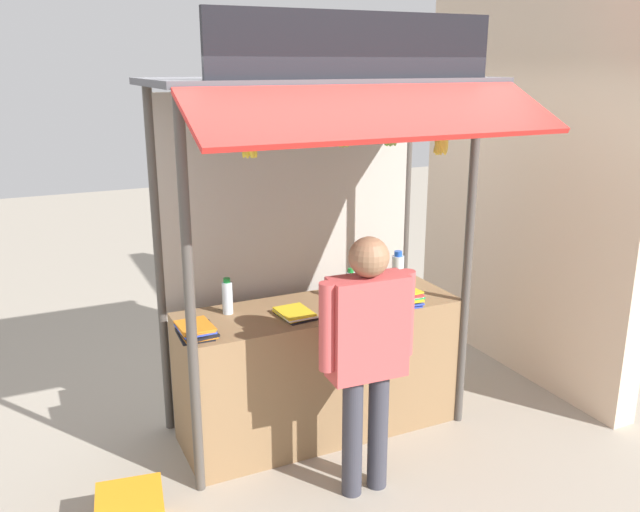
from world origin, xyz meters
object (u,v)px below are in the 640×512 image
water_bottle_far_left (227,297)px  water_bottle_left (398,273)px  banana_bunch_inner_right (391,134)px  banana_bunch_inner_left (344,135)px  water_bottle_mid_right (350,285)px  magazine_stack_front_left (401,297)px  vendor_person (367,344)px  magazine_stack_back_left (196,330)px  banana_bunch_rightmost (249,145)px  magazine_stack_center (295,314)px  banana_bunch_leftmost (441,141)px

water_bottle_far_left → water_bottle_left: bearing=-5.4°
water_bottle_far_left → banana_bunch_inner_right: bearing=-33.4°
banana_bunch_inner_left → water_bottle_far_left: bearing=134.0°
water_bottle_mid_right → banana_bunch_inner_right: (0.01, -0.45, 1.06)m
magazine_stack_front_left → vendor_person: 0.80m
magazine_stack_back_left → banana_bunch_inner_left: banana_bunch_inner_left is taller
banana_bunch_rightmost → magazine_stack_center: bearing=39.9°
magazine_stack_back_left → banana_bunch_leftmost: 1.85m
water_bottle_left → banana_bunch_inner_left: banana_bunch_inner_left is taller
banana_bunch_rightmost → water_bottle_left: bearing=20.0°
banana_bunch_rightmost → banana_bunch_inner_left: 0.56m
water_bottle_mid_right → banana_bunch_rightmost: (-0.85, -0.45, 1.04)m
water_bottle_left → banana_bunch_inner_right: bearing=-129.0°
water_bottle_mid_right → magazine_stack_back_left: size_ratio=0.84×
magazine_stack_center → banana_bunch_rightmost: 1.24m
magazine_stack_center → banana_bunch_leftmost: banana_bunch_leftmost is taller
magazine_stack_front_left → banana_bunch_inner_right: banana_bunch_inner_right is taller
water_bottle_mid_right → water_bottle_far_left: bearing=172.6°
banana_bunch_leftmost → magazine_stack_front_left: bearing=113.1°
magazine_stack_back_left → banana_bunch_rightmost: (0.27, -0.28, 1.11)m
water_bottle_mid_right → banana_bunch_inner_left: (-0.30, -0.45, 1.06)m
magazine_stack_front_left → banana_bunch_leftmost: (0.10, -0.23, 1.06)m
banana_bunch_rightmost → banana_bunch_inner_left: same height
banana_bunch_rightmost → banana_bunch_inner_right: same height
water_bottle_mid_right → water_bottle_left: (0.37, -0.00, 0.04)m
magazine_stack_front_left → banana_bunch_inner_left: 1.28m
water_bottle_mid_right → magazine_stack_front_left: 0.35m
water_bottle_mid_right → vendor_person: size_ratio=0.14×
water_bottle_far_left → vendor_person: (0.54, -0.88, -0.08)m
water_bottle_left → vendor_person: size_ratio=0.19×
banana_bunch_inner_left → water_bottle_mid_right: bearing=56.6°
banana_bunch_leftmost → magazine_stack_center: bearing=158.6°
water_bottle_left → magazine_stack_center: 0.85m
water_bottle_far_left → magazine_stack_front_left: 1.15m
magazine_stack_front_left → vendor_person: (-0.57, -0.56, -0.01)m
banana_bunch_leftmost → banana_bunch_rightmost: bearing=-179.9°
banana_bunch_leftmost → magazine_stack_back_left: bearing=169.4°
water_bottle_mid_right → magazine_stack_back_left: 1.14m
magazine_stack_front_left → banana_bunch_leftmost: 1.09m
banana_bunch_rightmost → banana_bunch_leftmost: size_ratio=0.84×
banana_bunch_inner_right → banana_bunch_inner_left: bearing=-179.9°
banana_bunch_inner_right → magazine_stack_center: bearing=145.5°
water_bottle_mid_right → banana_bunch_leftmost: (0.37, -0.45, 1.00)m
water_bottle_far_left → magazine_stack_front_left: bearing=-16.5°
water_bottle_mid_right → water_bottle_left: bearing=-0.7°
water_bottle_mid_right → banana_bunch_leftmost: 1.16m
water_bottle_left → banana_bunch_leftmost: banana_bunch_leftmost is taller
banana_bunch_inner_left → vendor_person: banana_bunch_inner_left is taller
water_bottle_left → banana_bunch_inner_right: banana_bunch_inner_right is taller
water_bottle_left → magazine_stack_front_left: (-0.10, -0.21, -0.09)m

